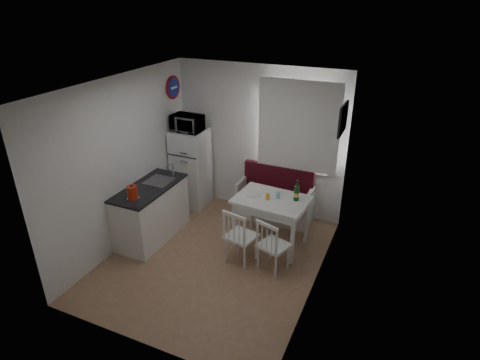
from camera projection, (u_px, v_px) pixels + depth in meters
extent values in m
cube|color=#976A50|center=(215.00, 259.00, 6.02)|extent=(3.00, 3.50, 0.02)
cube|color=white|center=(209.00, 85.00, 4.90)|extent=(3.00, 3.50, 0.02)
cube|color=white|center=(259.00, 141.00, 6.91)|extent=(3.00, 0.02, 2.60)
cube|color=white|center=(131.00, 250.00, 4.02)|extent=(3.00, 0.02, 2.60)
cube|color=white|center=(123.00, 163.00, 6.01)|extent=(0.02, 3.50, 2.60)
cube|color=white|center=(321.00, 202.00, 4.91)|extent=(0.02, 3.50, 2.60)
cube|color=white|center=(299.00, 128.00, 6.49)|extent=(1.22, 0.06, 1.47)
cube|color=white|center=(298.00, 127.00, 6.41)|extent=(1.35, 0.02, 1.50)
cube|color=white|center=(151.00, 213.00, 6.40)|extent=(0.60, 1.30, 0.86)
cube|color=black|center=(149.00, 188.00, 6.20)|extent=(0.62, 1.32, 0.03)
cube|color=#99999E|center=(159.00, 183.00, 6.42)|extent=(0.40, 0.40, 0.10)
cylinder|color=silver|center=(173.00, 171.00, 6.43)|extent=(0.02, 0.02, 0.26)
cylinder|color=navy|center=(174.00, 87.00, 6.83)|extent=(0.03, 0.40, 0.40)
cube|color=black|center=(343.00, 119.00, 5.51)|extent=(0.04, 0.52, 0.42)
cube|color=white|center=(274.00, 209.00, 7.01)|extent=(1.30, 0.50, 0.36)
cube|color=#4C0E19|center=(274.00, 197.00, 6.91)|extent=(1.24, 0.46, 0.12)
cube|color=#4C0E19|center=(279.00, 178.00, 6.95)|extent=(1.24, 0.10, 0.46)
cube|color=white|center=(272.00, 200.00, 6.04)|extent=(1.13, 0.83, 0.04)
cube|color=white|center=(271.00, 205.00, 6.08)|extent=(1.02, 0.72, 0.13)
cylinder|color=white|center=(271.00, 223.00, 6.21)|extent=(0.07, 0.07, 0.77)
cube|color=white|center=(241.00, 236.00, 5.82)|extent=(0.48, 0.46, 0.04)
cube|color=white|center=(236.00, 228.00, 5.57)|extent=(0.39, 0.12, 0.43)
cube|color=white|center=(274.00, 245.00, 5.65)|extent=(0.48, 0.47, 0.04)
cube|color=white|center=(270.00, 238.00, 5.41)|extent=(0.36, 0.15, 0.41)
cube|color=white|center=(191.00, 168.00, 7.30)|extent=(0.58, 0.58, 1.44)
imported|color=white|center=(187.00, 123.00, 6.89)|extent=(0.52, 0.35, 0.29)
cylinder|color=#B8260E|center=(132.00, 193.00, 5.76)|extent=(0.18, 0.18, 0.24)
cylinder|color=#FFA72A|center=(267.00, 197.00, 5.98)|extent=(0.06, 0.06, 0.10)
cylinder|color=#87C5E7|center=(278.00, 195.00, 6.02)|extent=(0.06, 0.06, 0.10)
cylinder|color=white|center=(254.00, 194.00, 6.15)|extent=(0.24, 0.24, 0.02)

